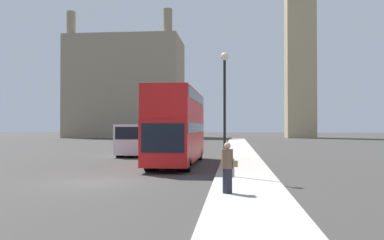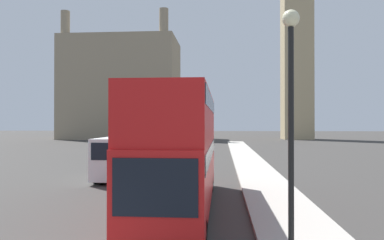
# 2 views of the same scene
# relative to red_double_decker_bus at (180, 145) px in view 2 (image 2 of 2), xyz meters

# --- Properties ---
(building_block_distant) EXTENTS (23.81, 15.13, 26.18)m
(building_block_distant) POSITION_rel_red_double_decker_bus_xyz_m (-19.96, 65.20, 8.24)
(building_block_distant) COLOR gray
(building_block_distant) RESTS_ON ground_plane
(red_double_decker_bus) EXTENTS (2.49, 11.24, 4.56)m
(red_double_decker_bus) POSITION_rel_red_double_decker_bus_xyz_m (0.00, 0.00, 0.00)
(red_double_decker_bus) COLOR red
(red_double_decker_bus) RESTS_ON ground_plane
(white_van) EXTENTS (2.18, 6.12, 2.54)m
(white_van) POSITION_rel_red_double_decker_bus_xyz_m (-4.44, 7.75, -1.18)
(white_van) COLOR white
(white_van) RESTS_ON ground_plane
(street_lamp) EXTENTS (0.36, 0.36, 5.63)m
(street_lamp) POSITION_rel_red_double_decker_bus_xyz_m (3.08, -6.88, 1.31)
(street_lamp) COLOR black
(street_lamp) RESTS_ON sidewalk_strip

